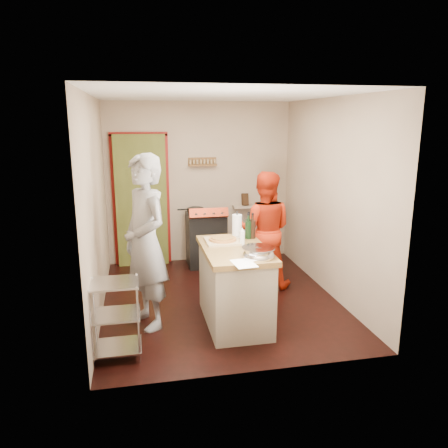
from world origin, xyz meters
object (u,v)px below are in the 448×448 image
(wire_shelving, at_px, (115,316))
(island, at_px, (235,283))
(person_red, at_px, (264,230))
(stove, at_px, (206,238))
(person_stripe, at_px, (146,243))

(wire_shelving, distance_m, island, 1.42)
(wire_shelving, height_order, person_red, person_red)
(stove, height_order, person_stripe, person_stripe)
(island, bearing_deg, wire_shelving, -159.11)
(person_stripe, distance_m, person_red, 1.90)
(island, relative_size, person_stripe, 0.68)
(person_stripe, bearing_deg, person_red, 94.28)
(stove, relative_size, wire_shelving, 1.26)
(wire_shelving, relative_size, person_red, 0.49)
(wire_shelving, height_order, person_stripe, person_stripe)
(wire_shelving, relative_size, island, 0.60)
(stove, height_order, person_red, person_red)
(stove, bearing_deg, person_red, -57.81)
(stove, xyz_separation_m, island, (-0.00, -2.12, 0.03))
(island, bearing_deg, stove, 89.92)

